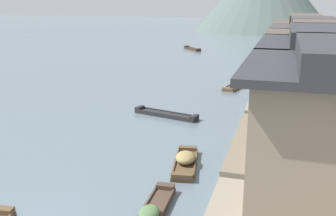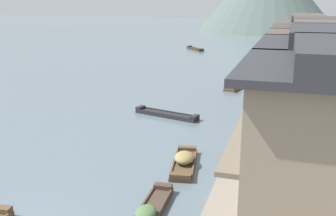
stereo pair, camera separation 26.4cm
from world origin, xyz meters
name	(u,v)px [view 2 (the right image)]	position (x,y,z in m)	size (l,w,h in m)	color
boat_moored_nearest	(184,161)	(4.10, 8.53, 0.27)	(1.67, 3.87, 0.74)	brown
boat_moored_third	(195,49)	(-6.76, 55.98, 0.15)	(3.85, 4.48, 0.47)	#33281E
boat_moored_far	(166,114)	(0.62, 16.59, 0.14)	(4.97, 2.07, 0.42)	#232326
boat_midriver_drifting	(236,86)	(4.08, 27.38, 0.28)	(1.88, 3.83, 0.75)	brown
house_waterfront_second	(315,91)	(10.07, 11.64, 3.60)	(6.09, 8.31, 6.14)	gray
house_waterfront_tall	(318,69)	(10.56, 18.41, 3.61)	(7.05, 6.06, 6.14)	brown
house_waterfront_narrow	(312,57)	(10.44, 24.60, 3.60)	(6.83, 7.07, 6.14)	brown
house_waterfront_far	(305,47)	(10.08, 32.43, 3.60)	(6.10, 8.32, 6.14)	#75604C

